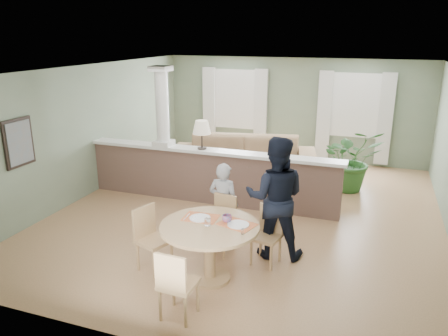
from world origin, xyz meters
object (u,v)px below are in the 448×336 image
at_px(sofa, 243,159).
at_px(dining_table, 210,236).
at_px(chair_far_man, 268,232).
at_px(child_person, 224,204).
at_px(chair_near, 176,282).
at_px(man_person, 275,198).
at_px(chair_far_boy, 222,221).
at_px(chair_side, 150,236).
at_px(houseplant, 351,159).

distance_m(sofa, dining_table, 4.45).
height_order(chair_far_man, child_person, child_person).
relative_size(chair_far_man, chair_near, 0.95).
bearing_deg(man_person, chair_far_boy, -0.29).
bearing_deg(chair_far_man, chair_near, -100.74).
xyz_separation_m(chair_side, child_person, (0.73, 1.11, 0.17)).
height_order(sofa, chair_far_boy, sofa).
bearing_deg(chair_side, chair_far_man, -44.48).
xyz_separation_m(chair_far_man, child_person, (-0.83, 0.34, 0.20)).
bearing_deg(child_person, dining_table, 104.65).
xyz_separation_m(chair_far_boy, chair_side, (-0.79, -0.88, 0.02)).
relative_size(chair_far_boy, chair_near, 0.98).
distance_m(chair_far_man, chair_side, 1.73).
distance_m(dining_table, chair_near, 1.00).
bearing_deg(man_person, chair_side, 22.83).
bearing_deg(man_person, houseplant, -113.74).
bearing_deg(child_person, chair_near, 98.39).
relative_size(dining_table, chair_near, 1.48).
bearing_deg(chair_far_man, man_person, 91.48).
relative_size(houseplant, chair_far_boy, 1.54).
height_order(chair_side, child_person, child_person).
xyz_separation_m(sofa, dining_table, (0.90, -4.35, 0.16)).
relative_size(sofa, chair_far_man, 3.83).
bearing_deg(houseplant, dining_table, -109.19).
height_order(chair_far_boy, chair_side, chair_side).
distance_m(houseplant, man_person, 3.56).
xyz_separation_m(dining_table, chair_near, (-0.05, -0.99, -0.15)).
relative_size(sofa, man_person, 1.78).
xyz_separation_m(chair_near, child_person, (-0.15, 2.09, 0.18)).
bearing_deg(houseplant, sofa, -178.09).
height_order(dining_table, man_person, man_person).
bearing_deg(sofa, chair_far_man, -79.08).
distance_m(chair_side, man_person, 1.93).
bearing_deg(child_person, chair_far_man, 161.94).
xyz_separation_m(chair_far_boy, chair_far_man, (0.77, -0.11, -0.01)).
xyz_separation_m(chair_far_man, man_person, (0.04, 0.24, 0.46)).
bearing_deg(chair_side, dining_table, -69.91).
height_order(chair_far_man, chair_side, chair_side).
relative_size(chair_far_man, child_person, 0.64).
height_order(sofa, chair_near, sofa).
height_order(dining_table, chair_near, dining_table).
relative_size(child_person, man_person, 0.73).
distance_m(child_person, man_person, 0.91).
relative_size(houseplant, chair_side, 1.48).
xyz_separation_m(sofa, chair_far_man, (1.52, -3.60, -0.01)).
distance_m(dining_table, chair_far_man, 1.00).
height_order(sofa, chair_side, sofa).
relative_size(houseplant, dining_table, 1.02).
bearing_deg(dining_table, chair_near, -92.92).
distance_m(chair_far_man, chair_near, 1.87).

